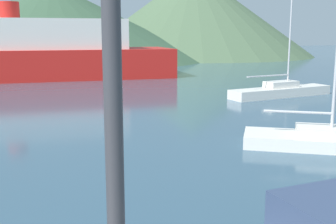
{
  "coord_description": "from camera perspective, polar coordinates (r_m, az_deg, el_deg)",
  "views": [
    {
      "loc": [
        -7.15,
        -2.04,
        4.47
      ],
      "look_at": [
        -0.36,
        14.0,
        1.2
      ],
      "focal_mm": 45.0,
      "sensor_mm": 36.0,
      "label": 1
    }
  ],
  "objects": [
    {
      "name": "sailboat_middle",
      "position": [
        31.15,
        15.03,
        2.85
      ],
      "size": [
        8.32,
        2.31,
        8.54
      ],
      "rotation": [
        0.0,
        0.0,
        0.09
      ],
      "color": "white",
      "rests_on": "ground_plane"
    },
    {
      "name": "hill_central",
      "position": [
        76.08,
        -15.4,
        11.76
      ],
      "size": [
        53.08,
        53.08,
        12.88
      ],
      "color": "#38563D",
      "rests_on": "ground_plane"
    },
    {
      "name": "hill_east",
      "position": [
        87.4,
        3.49,
        13.21
      ],
      "size": [
        47.47,
        47.47,
        16.83
      ],
      "color": "#4C6647",
      "rests_on": "ground_plane"
    },
    {
      "name": "ferry_distant",
      "position": [
        44.19,
        -20.38,
        7.51
      ],
      "size": [
        32.17,
        11.48,
        7.43
      ],
      "rotation": [
        0.0,
        0.0,
        -0.12
      ],
      "color": "red",
      "rests_on": "ground_plane"
    },
    {
      "name": "sailboat_inner",
      "position": [
        17.71,
        19.81,
        -3.4
      ],
      "size": [
        5.94,
        5.08,
        8.08
      ],
      "rotation": [
        0.0,
        0.0,
        -0.62
      ],
      "color": "white",
      "rests_on": "ground_plane"
    }
  ]
}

